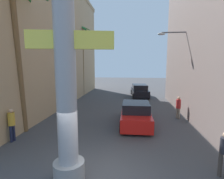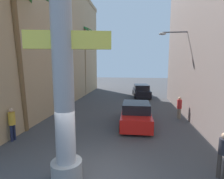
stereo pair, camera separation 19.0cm
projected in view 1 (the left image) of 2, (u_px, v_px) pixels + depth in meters
name	position (u px, v px, depth m)	size (l,w,h in m)	color
ground_plane	(118.00, 109.00, 16.07)	(83.00, 83.00, 0.00)	#424244
building_left	(35.00, 40.00, 17.85)	(7.23, 24.94, 13.16)	tan
neon_sign_pole	(65.00, 48.00, 5.47)	(3.03, 1.07, 9.50)	#9E9EA3
street_lamp	(181.00, 64.00, 13.74)	(2.36, 0.28, 6.66)	#59595E
car_lead	(136.00, 114.00, 11.85)	(2.06, 4.74, 1.56)	black
car_far	(140.00, 91.00, 22.42)	(2.32, 4.89, 1.56)	black
palm_tree_far_left	(82.00, 54.00, 22.84)	(2.55, 2.51, 9.01)	brown
palm_tree_near_left	(18.00, 33.00, 9.62)	(3.43, 3.33, 8.73)	brown
pedestrian_curb_left	(12.00, 122.00, 9.09)	(0.35, 0.35, 1.77)	#1E233F
pedestrian_mid_right	(178.00, 106.00, 13.10)	(0.45, 0.45, 1.67)	gray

